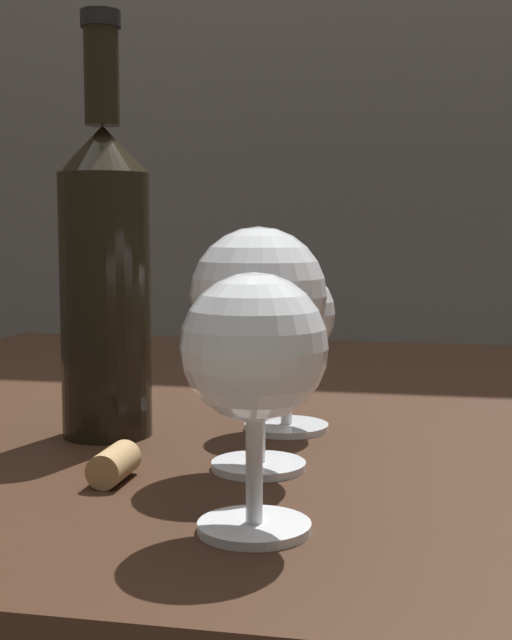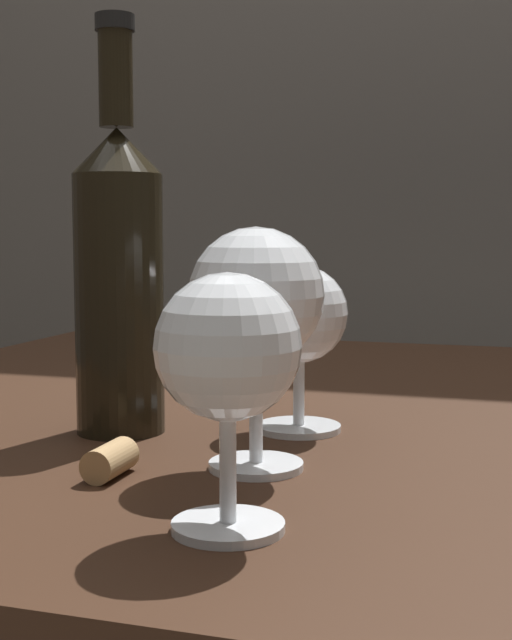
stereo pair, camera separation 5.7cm
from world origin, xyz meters
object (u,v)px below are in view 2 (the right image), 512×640
object	(u,v)px
wine_glass_white	(299,319)
cork	(110,460)
wine_glass_amber	(256,301)
wine_glass_merlot	(227,353)
wine_bottle	(119,272)

from	to	relation	value
wine_glass_white	cork	world-z (taller)	wine_glass_white
wine_glass_amber	wine_glass_white	size ratio (longest dim) A/B	1.23
wine_glass_merlot	cork	bearing A→B (deg)	145.17
wine_bottle	wine_glass_merlot	bearing A→B (deg)	-51.11
wine_glass_white	cork	distance (m)	0.20
wine_glass_merlot	wine_glass_white	bearing A→B (deg)	95.33
wine_glass_amber	wine_bottle	xyz separation A→B (m)	(-0.13, 0.07, 0.01)
wine_glass_white	wine_glass_amber	bearing A→B (deg)	-89.68
wine_glass_merlot	cork	world-z (taller)	wine_glass_merlot
wine_glass_white	cork	size ratio (longest dim) A/B	3.11
wine_glass_white	wine_bottle	distance (m)	0.14
cork	wine_bottle	bearing A→B (deg)	112.65
wine_glass_amber	cork	size ratio (longest dim) A/B	3.81
wine_glass_merlot	wine_glass_amber	size ratio (longest dim) A/B	0.85
cork	wine_glass_amber	bearing A→B (deg)	28.78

